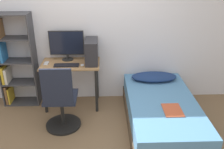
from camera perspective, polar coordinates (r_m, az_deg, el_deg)
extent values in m
cube|color=silver|center=(4.06, -5.80, 10.66)|extent=(8.00, 0.05, 2.50)
cube|color=#997047|center=(3.97, -9.48, 2.42)|extent=(0.91, 0.53, 0.02)
cylinder|color=black|center=(4.01, -15.21, -3.86)|extent=(0.04, 0.04, 0.73)
cylinder|color=black|center=(3.90, -3.56, -3.80)|extent=(0.04, 0.04, 0.73)
cylinder|color=black|center=(4.38, -14.07, -1.21)|extent=(0.04, 0.04, 0.73)
cylinder|color=black|center=(4.28, -3.43, -1.08)|extent=(0.04, 0.04, 0.73)
cube|color=#38383D|center=(4.37, -24.27, 2.80)|extent=(0.02, 0.29, 1.52)
cube|color=#38383D|center=(4.19, -17.22, 3.03)|extent=(0.02, 0.29, 1.52)
cube|color=#38383D|center=(4.58, -19.42, -5.82)|extent=(0.54, 0.29, 0.02)
cube|color=#38383D|center=(4.41, -20.10, -1.60)|extent=(0.54, 0.29, 0.02)
cube|color=#38383D|center=(4.27, -20.82, 2.92)|extent=(0.54, 0.29, 0.02)
cube|color=#38383D|center=(4.15, -21.59, 7.72)|extent=(0.54, 0.29, 0.02)
cube|color=#38383D|center=(4.07, -22.43, 12.75)|extent=(0.54, 0.29, 0.02)
cube|color=brown|center=(4.58, -22.59, -3.93)|extent=(0.04, 0.25, 0.32)
cube|color=gold|center=(4.58, -22.10, -4.19)|extent=(0.02, 0.25, 0.27)
cube|color=gold|center=(4.43, -23.31, 0.13)|extent=(0.04, 0.25, 0.28)
cube|color=beige|center=(4.42, -22.70, -0.08)|extent=(0.04, 0.25, 0.25)
cube|color=black|center=(4.31, -24.09, 4.37)|extent=(0.04, 0.25, 0.23)
cube|color=#2870B7|center=(4.28, -23.66, 4.91)|extent=(0.04, 0.25, 0.32)
cylinder|color=black|center=(3.83, -10.99, -11.11)|extent=(0.51, 0.51, 0.03)
cylinder|color=black|center=(3.70, -11.28, -8.25)|extent=(0.05, 0.05, 0.43)
cube|color=black|center=(3.58, -11.58, -5.12)|extent=(0.45, 0.45, 0.04)
cube|color=black|center=(3.28, -12.51, -2.78)|extent=(0.40, 0.04, 0.50)
cube|color=#4C3D2D|center=(3.76, 11.02, -10.22)|extent=(0.97, 1.82, 0.20)
cube|color=teal|center=(3.64, 11.30, -7.36)|extent=(0.94, 1.78, 0.24)
ellipsoid|color=navy|center=(4.12, 9.59, -0.49)|extent=(0.73, 0.36, 0.11)
cube|color=#B24C2D|center=(3.37, 13.66, -7.90)|extent=(0.24, 0.32, 0.01)
cylinder|color=black|center=(4.12, -10.07, 3.44)|extent=(0.18, 0.18, 0.01)
cylinder|color=black|center=(4.10, -10.12, 4.08)|extent=(0.04, 0.04, 0.09)
cube|color=black|center=(4.03, -10.35, 7.13)|extent=(0.55, 0.01, 0.39)
cube|color=black|center=(4.02, -10.37, 7.09)|extent=(0.53, 0.01, 0.37)
cube|color=black|center=(3.87, -10.35, 2.10)|extent=(0.38, 0.13, 0.02)
cube|color=#232328|center=(3.89, -4.68, 5.32)|extent=(0.19, 0.43, 0.37)
ellipsoid|color=silver|center=(3.84, -6.80, 2.17)|extent=(0.06, 0.09, 0.02)
cube|color=#B7B7BC|center=(4.03, -14.78, 2.52)|extent=(0.07, 0.14, 0.01)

